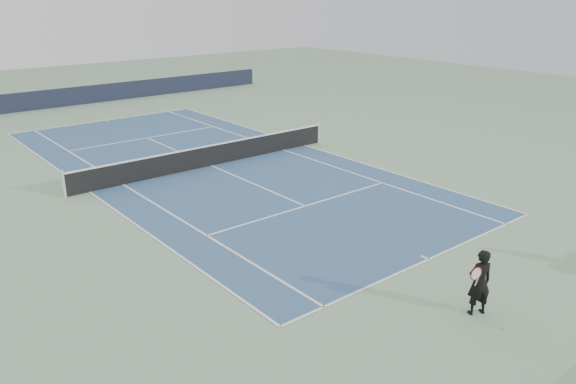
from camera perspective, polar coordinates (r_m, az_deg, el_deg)
ground at (r=25.16m, az=-7.80°, el=2.65°), size 80.00×80.00×0.00m
court_surface at (r=25.16m, az=-7.81°, el=2.66°), size 10.97×23.77×0.01m
tennis_net at (r=25.02m, az=-7.86°, el=3.75°), size 12.90×0.10×1.07m
windscreen_far at (r=41.03m, az=-21.25°, el=9.02°), size 30.00×0.25×1.20m
tennis_player at (r=14.17m, az=18.87°, el=-8.66°), size 0.83×0.67×1.68m
tennis_ball at (r=14.14m, az=21.12°, el=-12.79°), size 0.07×0.07×0.07m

